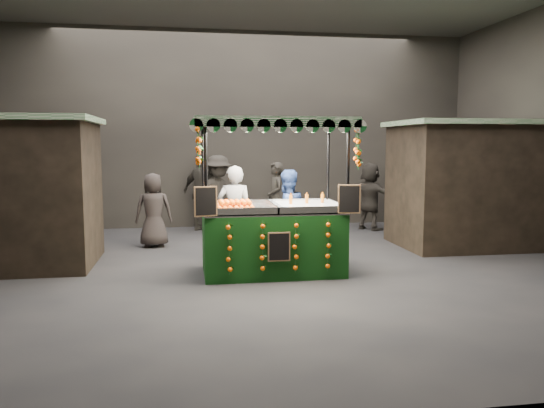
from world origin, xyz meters
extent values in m
plane|color=black|center=(0.00, 0.00, 0.00)|extent=(12.00, 12.00, 0.00)
cube|color=black|center=(0.00, 5.00, 2.50)|extent=(12.00, 0.10, 5.00)
cube|color=black|center=(0.00, -5.00, 2.50)|extent=(12.00, 0.10, 5.00)
cube|color=black|center=(-4.40, 1.00, 1.25)|extent=(2.80, 2.00, 2.50)
cube|color=#104C1B|center=(-4.40, 1.00, 2.55)|extent=(3.00, 2.20, 0.10)
cube|color=black|center=(4.40, 1.50, 1.25)|extent=(2.80, 2.00, 2.50)
cube|color=#104C1B|center=(4.40, 1.50, 2.55)|extent=(3.00, 2.20, 0.10)
cube|color=black|center=(0.01, -0.22, 0.51)|extent=(2.25, 1.23, 1.02)
cube|color=silver|center=(0.01, -0.22, 1.04)|extent=(2.25, 1.23, 0.04)
cylinder|color=black|center=(-1.09, -0.80, 1.23)|extent=(0.05, 0.05, 2.46)
cylinder|color=black|center=(1.10, -0.80, 1.23)|extent=(0.05, 0.05, 2.46)
cylinder|color=black|center=(-1.09, 0.36, 1.23)|extent=(0.05, 0.05, 2.46)
cylinder|color=black|center=(1.10, 0.36, 1.23)|extent=(0.05, 0.05, 2.46)
cube|color=#104C1B|center=(0.01, -0.22, 2.50)|extent=(2.51, 1.48, 0.08)
cube|color=white|center=(0.62, -0.22, 1.11)|extent=(1.00, 1.11, 0.08)
cube|color=black|center=(-1.10, -0.86, 1.28)|extent=(0.35, 0.10, 0.45)
cube|color=black|center=(1.11, -0.86, 1.28)|extent=(0.35, 0.10, 0.45)
cube|color=black|center=(0.01, -0.87, 0.56)|extent=(0.35, 0.03, 0.45)
imported|color=gray|center=(-0.51, 0.81, 0.87)|extent=(0.70, 0.52, 1.74)
imported|color=navy|center=(0.46, 0.87, 0.83)|extent=(0.98, 0.87, 1.66)
imported|color=#2D2624|center=(-3.57, 1.80, 0.95)|extent=(0.81, 0.68, 1.89)
imported|color=#2C2524|center=(3.57, 2.27, 0.79)|extent=(0.77, 0.61, 1.58)
imported|color=#2E2A25|center=(-0.99, 4.37, 0.96)|extent=(1.16, 1.09, 1.93)
imported|color=black|center=(-0.63, 3.91, 0.93)|extent=(1.39, 1.22, 1.87)
imported|color=black|center=(-2.05, 2.40, 0.77)|extent=(0.77, 0.52, 1.54)
imported|color=#2C2824|center=(3.14, 3.83, 0.84)|extent=(1.33, 1.54, 1.68)
imported|color=black|center=(0.71, 3.56, 0.85)|extent=(0.50, 0.68, 1.71)
camera|label=1|loc=(-1.39, -8.76, 2.12)|focal=35.15mm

